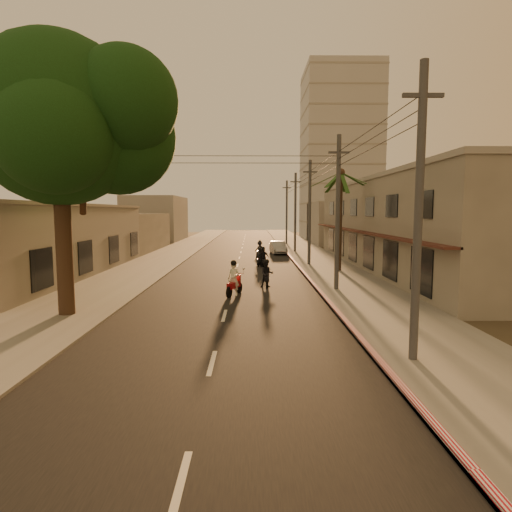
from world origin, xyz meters
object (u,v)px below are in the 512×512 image
object	(u,v)px
broadleaf_tree	(69,122)
scooter_far_a	(260,257)
scooter_red	(234,280)
scooter_mid_a	(267,274)
scooter_mid_b	(263,258)
parked_car	(278,248)
palm_tree	(341,178)
scooter_far_b	(260,249)

from	to	relation	value
broadleaf_tree	scooter_far_a	distance (m)	20.87
scooter_red	scooter_mid_a	xyz separation A→B (m)	(1.92, 2.77, -0.10)
scooter_red	scooter_mid_b	xyz separation A→B (m)	(1.98, 12.40, -0.13)
scooter_red	parked_car	distance (m)	23.81
broadleaf_tree	scooter_mid_a	xyz separation A→B (m)	(8.77, 7.21, -7.69)
scooter_far_a	parked_car	size ratio (longest dim) A/B	0.38
palm_tree	broadleaf_tree	bearing A→B (deg)	-136.52
parked_car	scooter_mid_a	bearing A→B (deg)	-100.31
scooter_mid_a	parked_car	xyz separation A→B (m)	(1.99, 20.72, -0.09)
scooter_red	scooter_mid_b	world-z (taller)	scooter_red
scooter_far_b	parked_car	bearing A→B (deg)	82.39
broadleaf_tree	scooter_mid_a	bearing A→B (deg)	39.44
scooter_mid_a	scooter_far_b	distance (m)	17.52
scooter_mid_a	scooter_far_b	bearing A→B (deg)	91.33
palm_tree	scooter_far_b	xyz separation A→B (m)	(-5.93, 10.88, -6.35)
scooter_red	parked_car	world-z (taller)	scooter_red
palm_tree	parked_car	xyz separation A→B (m)	(-3.85, 14.08, -6.45)
broadleaf_tree	scooter_far_b	xyz separation A→B (m)	(8.68, 24.73, -7.67)
broadleaf_tree	scooter_red	xyz separation A→B (m)	(6.85, 4.45, -7.59)
scooter_mid_b	scooter_far_a	world-z (taller)	scooter_mid_b
scooter_mid_b	parked_car	world-z (taller)	scooter_mid_b
broadleaf_tree	scooter_red	bearing A→B (deg)	32.99
scooter_far_a	scooter_far_b	world-z (taller)	scooter_far_b
broadleaf_tree	scooter_mid_b	distance (m)	20.52
scooter_mid_a	scooter_red	bearing A→B (deg)	-123.74
scooter_far_a	scooter_far_b	distance (m)	7.33
scooter_far_b	scooter_red	bearing A→B (deg)	-69.78
scooter_far_a	parked_car	world-z (taller)	scooter_far_a
scooter_far_b	parked_car	distance (m)	3.82
palm_tree	scooter_far_a	size ratio (longest dim) A/B	4.92
scooter_far_b	parked_car	xyz separation A→B (m)	(2.08, 3.20, -0.11)
scooter_mid_a	scooter_mid_b	bearing A→B (deg)	90.71
scooter_far_a	parked_car	distance (m)	10.77
scooter_mid_b	scooter_red	bearing A→B (deg)	-98.34
scooter_far_a	scooter_mid_b	bearing A→B (deg)	-51.55
scooter_red	scooter_far_b	distance (m)	20.37
scooter_mid_a	scooter_far_a	size ratio (longest dim) A/B	1.07
scooter_red	scooter_mid_b	bearing A→B (deg)	102.39
scooter_far_a	scooter_red	bearing A→B (deg)	-86.48
scooter_mid_a	scooter_mid_b	world-z (taller)	scooter_mid_a
scooter_mid_a	scooter_mid_b	size ratio (longest dim) A/B	1.02
scooter_mid_b	broadleaf_tree	bearing A→B (deg)	-116.94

